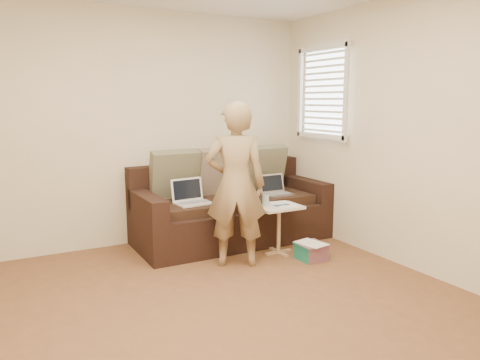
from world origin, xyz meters
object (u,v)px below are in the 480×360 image
(person, at_px, (236,185))
(laptop_silver, at_px, (278,195))
(laptop_white, at_px, (193,204))
(sofa, at_px, (232,205))
(drinking_glass, at_px, (266,201))
(side_table, at_px, (279,229))
(striped_box, at_px, (311,251))

(person, bearing_deg, laptop_silver, -119.79)
(laptop_white, distance_m, person, 0.69)
(sofa, xyz_separation_m, person, (-0.34, -0.73, 0.38))
(laptop_white, relative_size, person, 0.23)
(sofa, distance_m, laptop_white, 0.56)
(laptop_silver, relative_size, drinking_glass, 2.71)
(person, xyz_separation_m, side_table, (0.57, 0.10, -0.55))
(sofa, bearing_deg, striped_box, -66.94)
(person, xyz_separation_m, drinking_glass, (0.44, 0.16, -0.23))
(laptop_silver, relative_size, striped_box, 1.18)
(drinking_glass, bearing_deg, sofa, 100.16)
(sofa, xyz_separation_m, side_table, (0.23, -0.62, -0.17))
(drinking_glass, height_order, striped_box, drinking_glass)
(sofa, xyz_separation_m, striped_box, (0.41, -0.96, -0.34))
(striped_box, bearing_deg, side_table, 117.71)
(laptop_white, bearing_deg, side_table, -37.78)
(laptop_white, height_order, drinking_glass, laptop_white)
(laptop_white, bearing_deg, laptop_silver, -6.40)
(side_table, bearing_deg, drinking_glass, 156.10)
(sofa, bearing_deg, laptop_white, -166.11)
(sofa, height_order, person, person)
(person, relative_size, drinking_glass, 13.42)
(laptop_white, bearing_deg, striped_box, -46.39)
(laptop_white, xyz_separation_m, drinking_glass, (0.64, -0.43, 0.05))
(sofa, height_order, drinking_glass, sofa)
(striped_box, bearing_deg, sofa, 113.06)
(sofa, relative_size, laptop_silver, 6.76)
(sofa, relative_size, side_table, 4.28)
(person, bearing_deg, side_table, -143.14)
(laptop_silver, bearing_deg, side_table, -122.96)
(sofa, bearing_deg, person, -114.99)
(laptop_white, relative_size, drinking_glass, 3.07)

